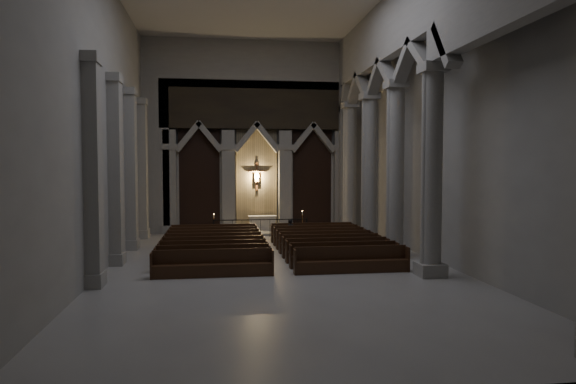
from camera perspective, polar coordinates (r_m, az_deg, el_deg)
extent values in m
plane|color=#9E9B96|center=(21.47, -1.01, -8.34)|extent=(24.00, 24.00, 0.00)
cube|color=gray|center=(33.04, -3.55, 6.08)|extent=(14.00, 0.10, 12.00)
cube|color=gray|center=(9.42, 8.11, 13.86)|extent=(14.00, 0.10, 12.00)
cube|color=gray|center=(21.44, -20.11, 7.58)|extent=(0.10, 24.00, 12.00)
cube|color=gray|center=(23.04, 16.68, 7.30)|extent=(0.10, 24.00, 12.00)
cube|color=gray|center=(32.53, -13.00, 1.12)|extent=(0.80, 0.50, 6.40)
cube|color=gray|center=(32.76, -12.93, -4.04)|extent=(1.05, 0.70, 0.50)
cube|color=gray|center=(32.54, -13.04, 4.91)|extent=(1.00, 0.65, 0.35)
cube|color=gray|center=(32.42, -6.64, 1.18)|extent=(0.80, 0.50, 6.40)
cube|color=gray|center=(32.64, -6.61, -4.01)|extent=(1.05, 0.70, 0.50)
cube|color=gray|center=(32.42, -6.67, 4.98)|extent=(1.00, 0.65, 0.35)
cube|color=gray|center=(32.70, -0.32, 1.21)|extent=(0.80, 0.50, 6.40)
cube|color=gray|center=(32.92, -0.32, -3.93)|extent=(1.05, 0.70, 0.50)
cube|color=gray|center=(32.70, -0.32, 4.98)|extent=(1.00, 0.65, 0.35)
cube|color=gray|center=(33.37, 5.82, 1.23)|extent=(0.80, 0.50, 6.40)
cube|color=gray|center=(33.59, 5.79, -3.80)|extent=(1.05, 0.70, 0.50)
cube|color=gray|center=(33.37, 5.84, 4.92)|extent=(1.00, 0.65, 0.35)
cube|color=black|center=(32.77, -9.81, 1.70)|extent=(2.60, 0.15, 7.00)
cube|color=#8E7D5C|center=(32.85, -3.52, 1.74)|extent=(2.60, 0.15, 7.00)
cube|color=black|center=(33.32, 2.67, 1.76)|extent=(2.60, 0.15, 7.00)
cube|color=black|center=(32.71, -3.50, 9.63)|extent=(12.00, 0.50, 3.00)
cube|color=gray|center=(32.60, -14.43, 3.40)|extent=(1.60, 0.50, 9.00)
cube|color=gray|center=(33.55, 7.16, 3.45)|extent=(1.60, 0.50, 9.00)
cube|color=gray|center=(33.09, -3.51, 13.93)|extent=(14.00, 0.50, 3.00)
plane|color=#F1B76C|center=(32.82, -3.52, 1.74)|extent=(1.50, 0.00, 1.50)
cube|color=brown|center=(32.73, -3.50, 1.73)|extent=(0.13, 0.08, 1.80)
cube|color=brown|center=(32.72, -3.50, 2.34)|extent=(1.10, 0.08, 0.13)
cube|color=tan|center=(32.67, -3.49, 1.64)|extent=(0.26, 0.10, 0.60)
sphere|color=tan|center=(32.66, -3.50, 2.34)|extent=(0.17, 0.17, 0.17)
cylinder|color=tan|center=(32.65, -3.95, 2.29)|extent=(0.45, 0.08, 0.08)
cylinder|color=tan|center=(32.69, -3.04, 2.29)|extent=(0.45, 0.08, 0.08)
cube|color=gray|center=(31.69, 6.83, -4.22)|extent=(1.00, 1.00, 0.50)
cylinder|color=gray|center=(31.44, 6.87, 2.58)|extent=(0.70, 0.70, 7.50)
cube|color=gray|center=(31.65, 6.91, 9.56)|extent=(0.95, 0.95, 0.35)
cube|color=gray|center=(27.88, 8.94, -5.23)|extent=(1.00, 1.00, 0.50)
cylinder|color=gray|center=(27.59, 9.00, 2.50)|extent=(0.70, 0.70, 7.50)
cube|color=gray|center=(27.83, 9.06, 10.46)|extent=(0.95, 0.95, 0.35)
cube|color=gray|center=(24.12, 11.71, -6.54)|extent=(1.00, 1.00, 0.50)
cylinder|color=gray|center=(23.80, 11.81, 2.40)|extent=(0.70, 0.70, 7.50)
cube|color=gray|center=(24.07, 11.91, 11.61)|extent=(0.95, 0.95, 0.35)
cube|color=gray|center=(20.47, 15.53, -8.30)|extent=(1.00, 1.00, 0.50)
cylinder|color=gray|center=(20.08, 15.68, 2.26)|extent=(0.70, 0.70, 7.50)
cube|color=gray|center=(20.40, 15.83, 13.13)|extent=(0.95, 0.95, 0.35)
cube|color=gray|center=(23.28, 13.31, 18.82)|extent=(0.55, 24.00, 2.80)
cube|color=gray|center=(33.28, 6.04, 3.64)|extent=(0.55, 1.20, 9.20)
cube|color=gray|center=(30.94, -15.75, -4.49)|extent=(0.60, 1.00, 0.50)
cube|color=gray|center=(30.68, -15.85, 2.47)|extent=(0.50, 0.80, 7.50)
cube|color=gray|center=(30.90, -15.96, 9.63)|extent=(0.60, 1.00, 0.35)
cube|color=gray|center=(27.02, -16.91, -5.58)|extent=(0.60, 1.00, 0.50)
cube|color=gray|center=(26.73, -17.03, 2.40)|extent=(0.50, 0.80, 7.50)
cube|color=gray|center=(26.97, -17.16, 10.60)|extent=(0.60, 1.00, 0.35)
cube|color=gray|center=(23.13, -18.45, -7.04)|extent=(0.60, 1.00, 0.50)
cube|color=gray|center=(22.78, -18.61, 2.29)|extent=(0.50, 0.80, 7.50)
cube|color=gray|center=(23.07, -18.77, 11.89)|extent=(0.60, 1.00, 0.35)
cube|color=gray|center=(19.28, -20.64, -9.08)|extent=(0.60, 1.00, 0.50)
cube|color=gray|center=(18.87, -20.85, 2.13)|extent=(0.50, 0.80, 7.50)
cube|color=gray|center=(19.21, -21.07, 13.69)|extent=(0.60, 1.00, 0.35)
cube|color=gray|center=(31.87, -3.32, -4.48)|extent=(8.50, 2.60, 0.15)
cube|color=beige|center=(32.34, -2.88, -3.47)|extent=(1.62, 0.63, 0.85)
cube|color=white|center=(32.29, -2.88, -2.68)|extent=(1.75, 0.70, 0.04)
cube|color=black|center=(30.04, -3.06, -3.09)|extent=(5.46, 0.05, 0.05)
cube|color=black|center=(29.99, -8.27, -4.07)|extent=(0.09, 0.09, 1.09)
cube|color=black|center=(30.45, 2.07, -3.93)|extent=(0.09, 0.09, 1.09)
cylinder|color=black|center=(30.00, -7.23, -4.12)|extent=(0.02, 0.02, 1.00)
cylinder|color=black|center=(30.01, -6.18, -4.12)|extent=(0.02, 0.02, 1.00)
cylinder|color=black|center=(30.03, -5.14, -4.10)|extent=(0.02, 0.02, 1.00)
cylinder|color=black|center=(30.06, -4.10, -4.09)|extent=(0.02, 0.02, 1.00)
cylinder|color=black|center=(30.10, -3.06, -4.08)|extent=(0.02, 0.02, 1.00)
cylinder|color=black|center=(30.15, -2.02, -4.07)|extent=(0.02, 0.02, 1.00)
cylinder|color=black|center=(30.21, -0.99, -4.05)|extent=(0.02, 0.02, 1.00)
cylinder|color=black|center=(30.28, 0.04, -4.03)|extent=(0.02, 0.02, 1.00)
cylinder|color=black|center=(30.36, 1.06, -4.01)|extent=(0.02, 0.02, 1.00)
cylinder|color=#B67A38|center=(30.07, -8.23, -5.05)|extent=(0.24, 0.24, 0.05)
cylinder|color=#B67A38|center=(29.99, -8.24, -3.97)|extent=(0.04, 0.04, 1.15)
cylinder|color=#B67A38|center=(29.93, -8.25, -2.88)|extent=(0.12, 0.12, 0.02)
cylinder|color=beige|center=(29.92, -8.25, -2.68)|extent=(0.05, 0.05, 0.20)
sphere|color=#E3A04F|center=(29.91, -8.25, -2.45)|extent=(0.04, 0.04, 0.04)
cylinder|color=#B67A38|center=(30.80, 1.60, -4.83)|extent=(0.25, 0.25, 0.05)
cylinder|color=#B67A38|center=(30.73, 1.60, -3.70)|extent=(0.04, 0.04, 1.22)
cylinder|color=#B67A38|center=(30.66, 1.61, -2.57)|extent=(0.13, 0.13, 0.02)
cylinder|color=beige|center=(30.65, 1.61, -2.37)|extent=(0.05, 0.05, 0.21)
sphere|color=#E3A04F|center=(30.64, 1.61, -2.13)|extent=(0.05, 0.05, 0.05)
cube|color=black|center=(28.01, -8.23, -5.20)|extent=(4.53, 0.43, 0.49)
cube|color=black|center=(28.15, -8.24, -4.10)|extent=(4.53, 0.08, 0.54)
cube|color=black|center=(28.08, -12.88, -4.72)|extent=(0.06, 0.49, 0.97)
cube|color=black|center=(28.06, -3.59, -4.66)|extent=(0.06, 0.49, 0.97)
cube|color=black|center=(28.50, 2.73, -5.03)|extent=(4.53, 0.43, 0.49)
cube|color=black|center=(28.63, 2.66, -3.96)|extent=(4.53, 0.08, 0.54)
cube|color=black|center=(28.14, -1.82, -4.63)|extent=(0.06, 0.49, 0.97)
cube|color=black|center=(28.97, 7.15, -4.43)|extent=(0.06, 0.49, 0.97)
cube|color=black|center=(26.84, -8.24, -5.56)|extent=(4.53, 0.43, 0.49)
cube|color=black|center=(26.97, -8.25, -4.41)|extent=(4.53, 0.08, 0.54)
cube|color=black|center=(26.91, -13.09, -5.06)|extent=(0.06, 0.49, 0.97)
cube|color=black|center=(26.88, -3.39, -4.99)|extent=(0.06, 0.49, 0.97)
cube|color=black|center=(27.34, 3.20, -5.37)|extent=(4.53, 0.43, 0.49)
cube|color=black|center=(27.47, 3.12, -4.25)|extent=(4.53, 0.08, 0.54)
cube|color=black|center=(26.97, -1.55, -4.96)|extent=(0.06, 0.49, 0.97)
cube|color=black|center=(27.83, 7.80, -4.74)|extent=(0.06, 0.49, 0.97)
cube|color=black|center=(25.66, -8.25, -5.95)|extent=(4.53, 0.43, 0.49)
cube|color=black|center=(25.79, -8.26, -4.75)|extent=(4.53, 0.08, 0.54)
cube|color=black|center=(25.74, -13.33, -5.43)|extent=(0.06, 0.49, 0.97)
cube|color=black|center=(25.71, -3.18, -5.36)|extent=(0.06, 0.49, 0.97)
cube|color=black|center=(26.19, 3.70, -5.74)|extent=(4.53, 0.43, 0.49)
cube|color=black|center=(26.32, 3.62, -4.57)|extent=(4.53, 0.08, 0.54)
cube|color=black|center=(25.80, -1.25, -5.33)|extent=(0.06, 0.49, 0.97)
cube|color=black|center=(26.70, 8.49, -5.07)|extent=(0.06, 0.49, 0.97)
cube|color=black|center=(24.49, -8.27, -6.38)|extent=(4.53, 0.43, 0.49)
cube|color=black|center=(24.61, -8.28, -5.13)|extent=(4.53, 0.08, 0.54)
cube|color=black|center=(24.57, -13.59, -5.83)|extent=(0.06, 0.49, 0.97)
cube|color=black|center=(24.54, -2.95, -5.76)|extent=(0.06, 0.49, 0.97)
cube|color=black|center=(25.04, 4.26, -6.15)|extent=(4.53, 0.43, 0.49)
cube|color=black|center=(25.16, 4.16, -4.92)|extent=(4.53, 0.08, 0.54)
cube|color=black|center=(24.63, -0.92, -5.72)|extent=(0.06, 0.49, 0.97)
cube|color=black|center=(25.58, 9.25, -5.44)|extent=(0.06, 0.49, 0.97)
cube|color=black|center=(23.31, -8.28, -6.86)|extent=(4.53, 0.43, 0.49)
cube|color=black|center=(23.43, -8.29, -5.54)|extent=(4.53, 0.08, 0.54)
cube|color=black|center=(23.40, -13.88, -6.27)|extent=(0.06, 0.49, 0.97)
cube|color=black|center=(23.37, -2.69, -6.20)|extent=(0.06, 0.49, 0.97)
cube|color=black|center=(23.90, 4.87, -6.59)|extent=(4.53, 0.43, 0.49)
cube|color=black|center=(24.01, 4.76, -5.31)|extent=(4.53, 0.08, 0.54)
cube|color=black|center=(23.46, -0.57, -6.16)|extent=(0.06, 0.49, 0.97)
cube|color=black|center=(24.45, 10.08, -5.83)|extent=(0.06, 0.49, 0.97)
cube|color=black|center=(22.14, -8.30, -7.38)|extent=(4.53, 0.43, 0.49)
cube|color=black|center=(22.26, -8.31, -5.99)|extent=(4.53, 0.08, 0.54)
cube|color=black|center=(22.23, -14.19, -6.77)|extent=(0.06, 0.49, 0.97)
cube|color=black|center=(22.20, -2.41, -6.69)|extent=(0.06, 0.49, 0.97)
cube|color=black|center=(22.75, 5.54, -7.08)|extent=(4.53, 0.43, 0.49)
cube|color=black|center=(22.87, 5.42, -5.73)|extent=(4.53, 0.08, 0.54)
cube|color=black|center=(22.30, -0.17, -6.64)|extent=(0.06, 0.49, 0.97)
cube|color=black|center=(23.34, 10.99, -6.26)|extent=(0.06, 0.49, 0.97)
cube|color=black|center=(20.97, -8.32, -7.97)|extent=(4.53, 0.43, 0.49)
cube|color=black|center=(21.08, -8.33, -6.49)|extent=(4.53, 0.08, 0.54)
cube|color=black|center=(21.07, -14.55, -7.31)|extent=(0.06, 0.49, 0.97)
cube|color=black|center=(21.03, -2.09, -7.23)|extent=(0.06, 0.49, 0.97)
cube|color=black|center=(21.62, 6.28, -7.62)|extent=(4.53, 0.43, 0.49)
cube|color=black|center=(21.73, 6.15, -6.20)|extent=(4.53, 0.08, 0.54)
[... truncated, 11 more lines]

